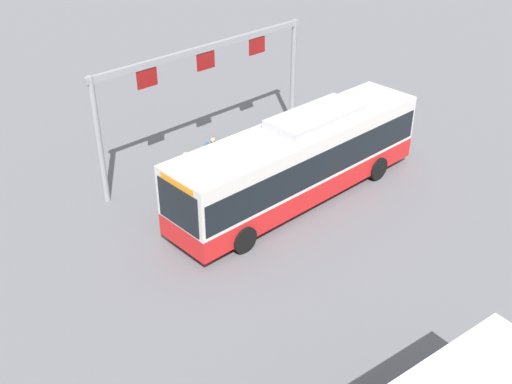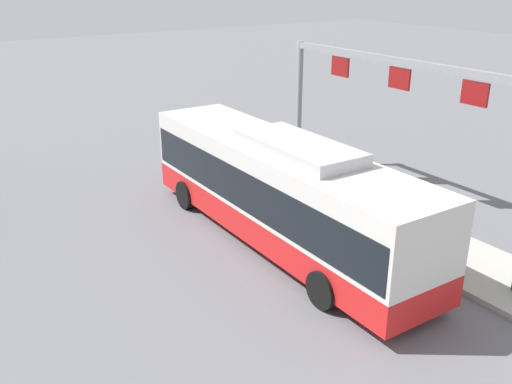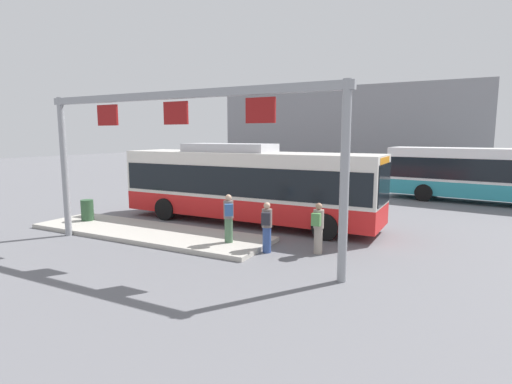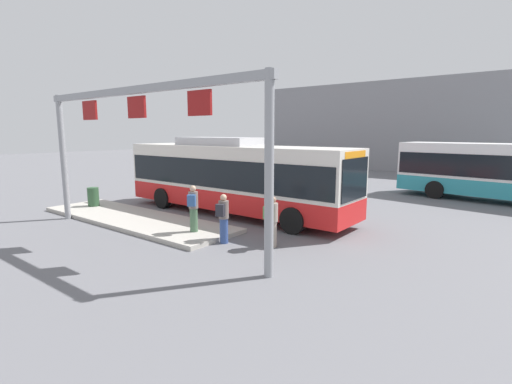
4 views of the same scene
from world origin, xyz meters
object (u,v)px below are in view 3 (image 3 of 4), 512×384
Objects in this scene: bus_main at (246,182)px; person_boarding at (318,227)px; bus_background_left at (489,172)px; person_waiting_near at (229,217)px; person_waiting_mid at (267,226)px; trash_bin at (87,210)px.

bus_main reaches higher than person_boarding.
bus_background_left reaches higher than person_waiting_near.
bus_main reaches higher than person_waiting_near.
bus_main is at bearing -124.69° from bus_background_left.
person_boarding and person_waiting_mid have the same top height.
bus_main is at bearing 29.18° from trash_bin.
person_boarding is 3.05m from person_waiting_near.
bus_main is 6.95× the size of person_waiting_near.
person_waiting_mid is 1.86× the size of trash_bin.
person_waiting_near is 1.86× the size of trash_bin.
person_waiting_near is at bearing -69.75° from bus_main.
bus_background_left is (9.67, 10.67, -0.03)m from bus_main.
trash_bin is at bearing 53.95° from person_waiting_near.
bus_main is 6.95× the size of person_boarding.
trash_bin is at bearing -130.70° from bus_background_left.
bus_background_left is 16.61m from person_waiting_near.
trash_bin is (-8.78, 0.30, -0.28)m from person_waiting_mid.
bus_background_left is at bearing -43.73° from person_waiting_mid.
person_waiting_near is (1.30, -3.66, -0.76)m from bus_main.
person_boarding reaches higher than trash_bin.
bus_background_left reaches higher than person_waiting_mid.
person_waiting_near is at bearing 71.77° from person_waiting_mid.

